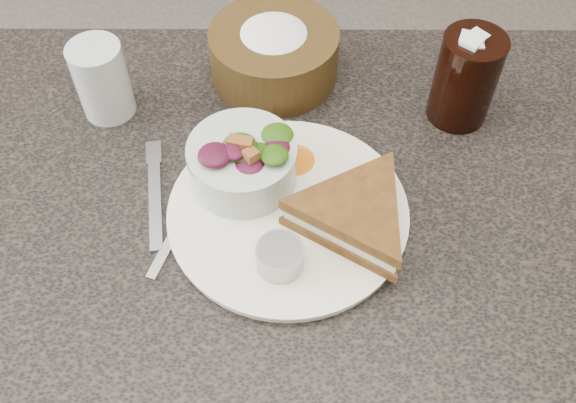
# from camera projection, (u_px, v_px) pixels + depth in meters

# --- Properties ---
(floor) EXTENTS (6.00, 6.00, 0.00)m
(floor) POSITION_uv_depth(u_px,v_px,m) (283.00, 402.00, 1.43)
(floor) COLOR #5E5B58
(floor) RESTS_ON ground
(dining_table) EXTENTS (1.00, 0.70, 0.75)m
(dining_table) POSITION_uv_depth(u_px,v_px,m) (282.00, 330.00, 1.13)
(dining_table) COLOR black
(dining_table) RESTS_ON floor
(dinner_plate) EXTENTS (0.30, 0.30, 0.01)m
(dinner_plate) POSITION_uv_depth(u_px,v_px,m) (288.00, 213.00, 0.81)
(dinner_plate) COLOR white
(dinner_plate) RESTS_ON dining_table
(sandwich) EXTENTS (0.26, 0.26, 0.05)m
(sandwich) POSITION_uv_depth(u_px,v_px,m) (356.00, 215.00, 0.77)
(sandwich) COLOR brown
(sandwich) RESTS_ON dinner_plate
(salad_bowl) EXTENTS (0.16, 0.16, 0.08)m
(salad_bowl) POSITION_uv_depth(u_px,v_px,m) (242.00, 157.00, 0.80)
(salad_bowl) COLOR #A7B7AE
(salad_bowl) RESTS_ON dinner_plate
(dressing_ramekin) EXTENTS (0.06, 0.06, 0.03)m
(dressing_ramekin) POSITION_uv_depth(u_px,v_px,m) (280.00, 257.00, 0.74)
(dressing_ramekin) COLOR #969696
(dressing_ramekin) RESTS_ON dinner_plate
(orange_wedge) EXTENTS (0.08, 0.08, 0.03)m
(orange_wedge) POSITION_uv_depth(u_px,v_px,m) (294.00, 154.00, 0.84)
(orange_wedge) COLOR orange
(orange_wedge) RESTS_ON dinner_plate
(fork) EXTENTS (0.04, 0.16, 0.00)m
(fork) POSITION_uv_depth(u_px,v_px,m) (155.00, 199.00, 0.83)
(fork) COLOR #8D939B
(fork) RESTS_ON dining_table
(knife) EXTENTS (0.07, 0.18, 0.00)m
(knife) POSITION_uv_depth(u_px,v_px,m) (183.00, 217.00, 0.81)
(knife) COLOR #A8A9AB
(knife) RESTS_ON dining_table
(bread_basket) EXTENTS (0.24, 0.24, 0.11)m
(bread_basket) POSITION_uv_depth(u_px,v_px,m) (274.00, 47.00, 0.93)
(bread_basket) COLOR #4A3618
(bread_basket) RESTS_ON dining_table
(cola_glass) EXTENTS (0.11, 0.11, 0.14)m
(cola_glass) POSITION_uv_depth(u_px,v_px,m) (466.00, 75.00, 0.86)
(cola_glass) COLOR black
(cola_glass) RESTS_ON dining_table
(water_glass) EXTENTS (0.07, 0.07, 0.11)m
(water_glass) POSITION_uv_depth(u_px,v_px,m) (102.00, 80.00, 0.88)
(water_glass) COLOR #A9B3B9
(water_glass) RESTS_ON dining_table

